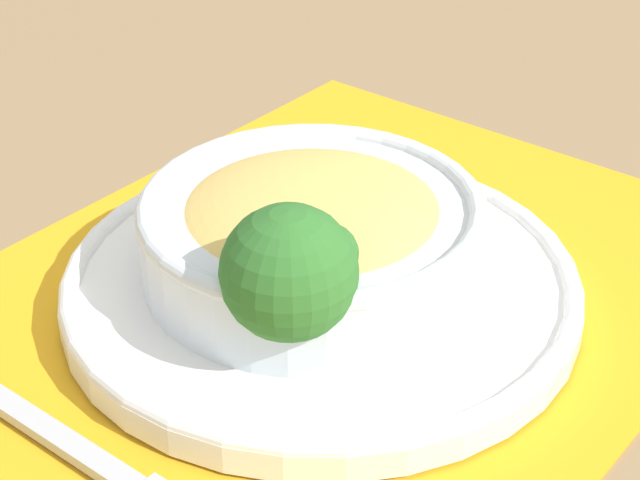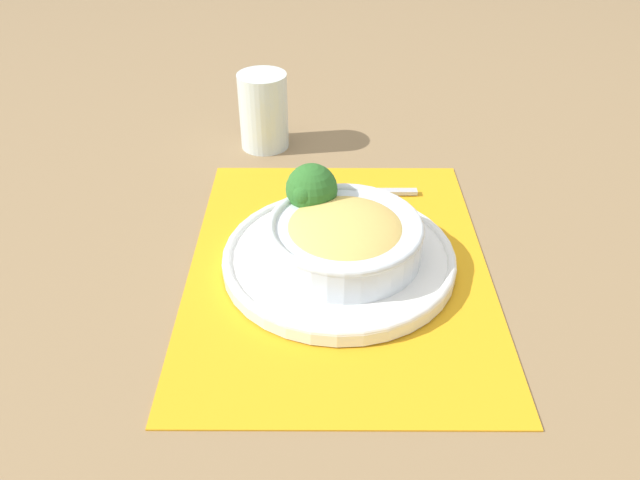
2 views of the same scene
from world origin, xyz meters
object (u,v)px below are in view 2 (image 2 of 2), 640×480
(broccoli_floret, at_px, (309,191))
(water_glass, at_px, (262,115))
(bowl, at_px, (342,234))
(fork, at_px, (340,192))

(broccoli_floret, distance_m, water_glass, 0.28)
(bowl, xyz_separation_m, water_glass, (0.32, 0.14, 0.01))
(broccoli_floret, relative_size, fork, 0.47)
(broccoli_floret, height_order, fork, broccoli_floret)
(bowl, relative_size, broccoli_floret, 2.22)
(water_glass, bearing_deg, bowl, -157.32)
(bowl, bearing_deg, fork, 1.15)
(water_glass, bearing_deg, fork, -139.95)
(water_glass, distance_m, fork, 0.21)
(bowl, height_order, water_glass, water_glass)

